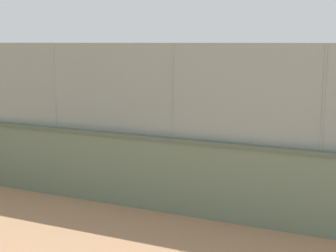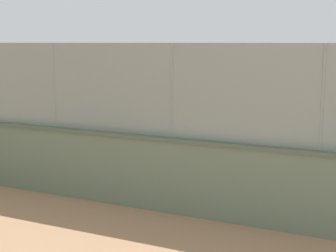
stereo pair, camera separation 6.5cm
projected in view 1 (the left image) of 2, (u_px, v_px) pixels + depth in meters
The scene contains 6 objects.
ground_plane at pixel (228, 127), 22.42m from camera, with size 260.00×260.00×0.00m, color tan.
perimeter_wall at pixel (58, 160), 12.43m from camera, with size 32.08×0.68×1.69m.
fence_panel_on_wall at pixel (55, 85), 12.12m from camera, with size 31.50×0.30×2.03m.
player_near_wall_returning at pixel (317, 131), 15.62m from camera, with size 1.27×0.78×1.68m.
player_foreground_swinging at pixel (123, 114), 19.37m from camera, with size 1.29×0.78×1.68m.
sports_ball at pixel (272, 168), 14.72m from camera, with size 0.16×0.16×0.16m, color yellow.
Camera 1 is at (-7.26, 21.06, 3.73)m, focal length 53.67 mm.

